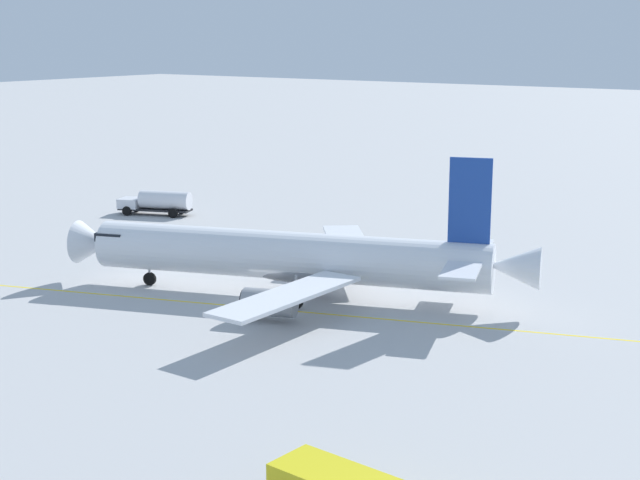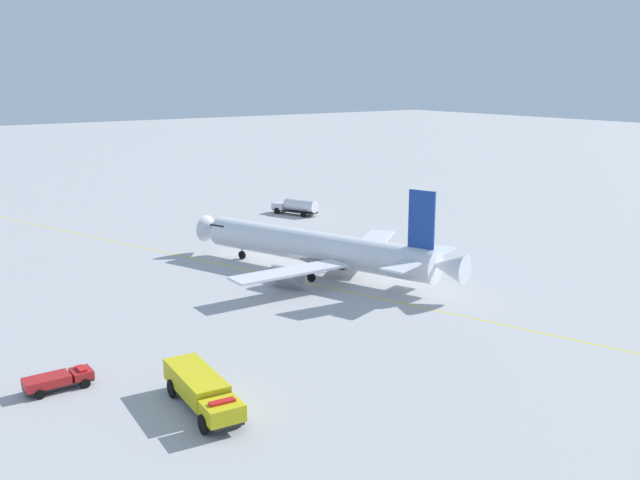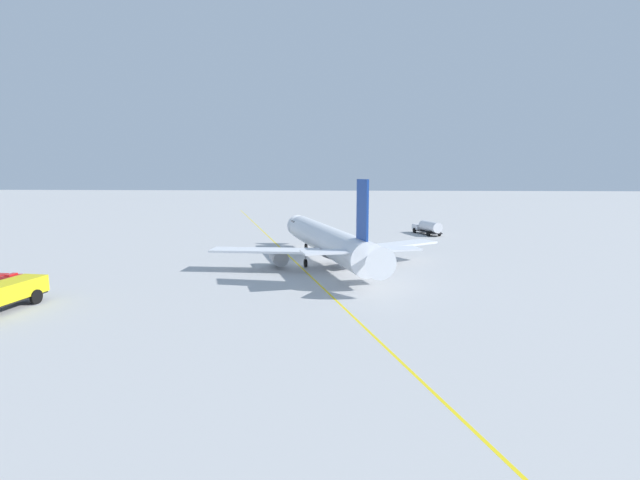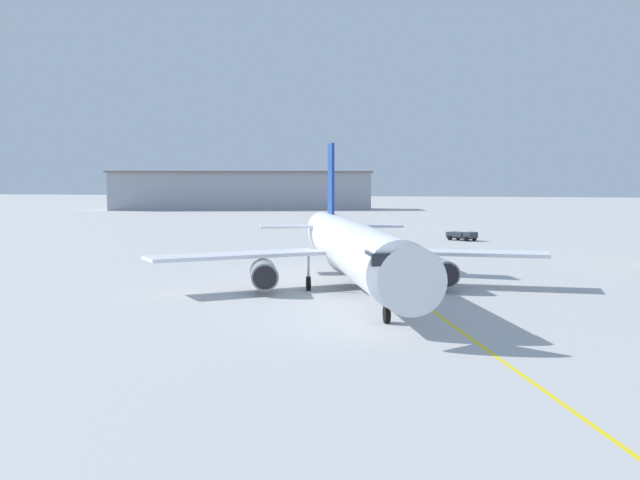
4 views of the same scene
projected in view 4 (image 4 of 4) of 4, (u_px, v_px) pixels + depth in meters
ground_plane at (387, 295)px, 57.87m from camera, size 600.00×600.00×0.00m
airliner_main at (354, 250)px, 59.39m from camera, size 30.34×37.94×11.84m
baggage_truck_truck at (462, 235)px, 108.08m from camera, size 4.44×3.87×1.22m
terminal_shed at (241, 190)px, 211.77m from camera, size 71.48×32.44×10.41m
taxiway_centreline at (420, 302)px, 54.69m from camera, size 60.34×187.30×0.01m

